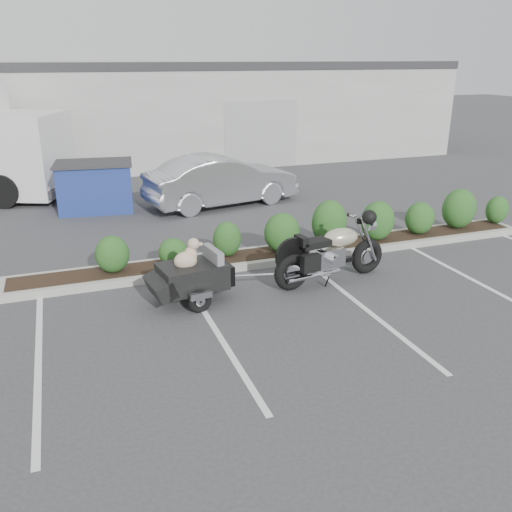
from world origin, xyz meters
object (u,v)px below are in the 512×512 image
object	(u,v)px
motorcycle	(332,254)
dumpster	(95,186)
sedan	(222,180)
pet_trailer	(191,275)

from	to	relation	value
motorcycle	dumpster	distance (m)	8.05
sedan	motorcycle	bearing A→B (deg)	172.22
sedan	dumpster	distance (m)	3.63
motorcycle	dumpster	world-z (taller)	motorcycle
sedan	dumpster	size ratio (longest dim) A/B	1.98
pet_trailer	motorcycle	bearing A→B (deg)	-8.64
pet_trailer	dumpster	distance (m)	7.11
pet_trailer	dumpster	size ratio (longest dim) A/B	0.90
pet_trailer	sedan	bearing A→B (deg)	60.52
sedan	pet_trailer	bearing A→B (deg)	148.09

